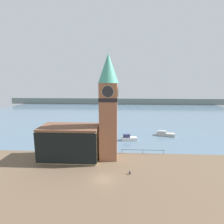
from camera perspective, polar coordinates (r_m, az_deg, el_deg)
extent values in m
plane|color=brown|center=(37.66, -2.81, -21.07)|extent=(160.00, 160.00, 0.00)
cube|color=slate|center=(107.11, 1.13, -0.30)|extent=(160.00, 120.00, 0.00)
cube|color=slate|center=(146.29, 1.65, 3.53)|extent=(180.00, 3.00, 5.00)
cube|color=#232328|center=(49.02, 9.97, -12.11)|extent=(11.79, 0.08, 0.08)
cylinder|color=#232328|center=(48.86, 3.27, -12.71)|extent=(0.07, 0.07, 1.05)
cylinder|color=#232328|center=(49.22, 9.95, -12.68)|extent=(0.07, 0.07, 1.05)
cylinder|color=#232328|center=(50.21, 16.46, -12.49)|extent=(0.07, 0.07, 1.05)
cube|color=#935B42|center=(43.32, -1.15, -3.20)|extent=(4.27, 4.27, 18.99)
cube|color=black|center=(42.38, -1.18, 4.15)|extent=(4.39, 4.39, 0.90)
cylinder|color=tan|center=(40.03, -1.42, 6.68)|extent=(2.88, 0.12, 2.88)
cylinder|color=#232328|center=(39.94, -1.43, 6.68)|extent=(2.62, 0.12, 2.62)
cylinder|color=tan|center=(42.11, 1.81, 6.86)|extent=(0.12, 2.88, 2.88)
cylinder|color=#232328|center=(42.11, 1.93, 6.86)|extent=(0.12, 2.62, 2.62)
cone|color=teal|center=(42.24, -1.21, 14.13)|extent=(4.91, 4.91, 6.87)
cube|color=tan|center=(45.88, -13.47, -9.92)|extent=(13.92, 7.43, 7.95)
cube|color=brown|center=(44.62, -13.69, -4.81)|extent=(14.32, 7.83, 0.50)
cube|color=black|center=(42.38, -14.97, -11.47)|extent=(14.42, 0.30, 7.32)
cube|color=silver|center=(58.82, 5.63, -8.70)|extent=(5.12, 2.48, 1.04)
cube|color=navy|center=(58.37, 4.77, -7.76)|extent=(2.31, 1.61, 1.04)
cube|color=#B7B2A8|center=(65.93, 17.07, -7.00)|extent=(6.68, 3.47, 1.07)
cube|color=#B2B2B2|center=(65.67, 16.11, -6.21)|extent=(3.07, 2.04, 0.70)
cylinder|color=#2D2D33|center=(39.37, 5.86, -19.17)|extent=(0.34, 0.34, 0.53)
sphere|color=#2D2D33|center=(39.24, 5.86, -18.83)|extent=(0.35, 0.35, 0.35)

